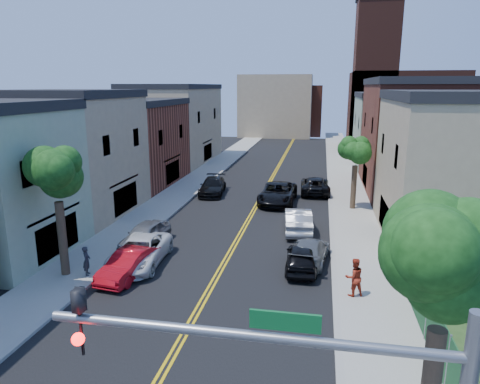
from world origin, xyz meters
The scene contains 28 objects.
sidewalk_left centered at (-7.90, 40.00, 0.07)m, with size 3.20×100.00×0.15m, color gray.
sidewalk_right centered at (7.90, 40.00, 0.07)m, with size 3.20×100.00×0.15m, color gray.
curb_left centered at (-6.15, 40.00, 0.07)m, with size 0.30×100.00×0.15m, color gray.
curb_right centered at (6.15, 40.00, 0.07)m, with size 0.30×100.00×0.15m, color gray.
bldg_left_tan_near centered at (-14.00, 25.00, 4.50)m, with size 9.00×10.00×9.00m, color #998466.
bldg_left_brick centered at (-14.00, 36.00, 4.00)m, with size 9.00×12.00×8.00m, color brown.
bldg_left_tan_far centered at (-14.00, 50.00, 4.75)m, with size 9.00×16.00×9.50m, color #998466.
bldg_right_tan centered at (14.00, 24.00, 4.50)m, with size 9.00×12.00×9.00m, color #998466.
bldg_right_brick centered at (14.00, 38.00, 5.00)m, with size 9.00×14.00×10.00m, color brown.
bldg_right_palegrn centered at (14.00, 52.00, 4.25)m, with size 9.00×12.00×8.50m, color gray.
church centered at (16.33, 67.07, 7.24)m, with size 16.20×14.20×22.60m.
backdrop_left centered at (-4.00, 82.00, 6.00)m, with size 14.00×8.00×12.00m, color #998466.
backdrop_center centered at (0.00, 86.00, 5.00)m, with size 10.00×8.00×10.00m, color brown.
fence_right centered at (9.50, 9.50, 1.10)m, with size 0.04×15.00×1.90m, color #143F1E.
tree_left_mid centered at (-7.88, 14.01, 6.58)m, with size 5.20×5.20×9.29m.
tree_right_corner centered at (7.93, 4.01, 7.31)m, with size 5.80×5.80×10.35m.
tree_right_far centered at (7.92, 30.01, 5.76)m, with size 4.40×4.40×8.03m.
red_sedan centered at (-4.55, 14.54, 0.71)m, with size 1.51×4.32×1.42m, color red.
white_pickup centered at (-4.65, 16.21, 0.77)m, with size 2.55×5.54×1.54m, color silver.
grey_car_left centered at (-5.49, 19.04, 0.76)m, with size 1.80×4.47×1.52m, color #585A60.
black_car_left centered at (-4.64, 33.05, 0.76)m, with size 2.14×5.27×1.53m, color black.
grey_car_right centered at (4.76, 18.26, 0.69)m, with size 1.94×4.76×1.38m, color #53565A.
black_car_right centered at (4.38, 17.19, 0.72)m, with size 1.71×4.25×1.45m, color black.
silver_car_right centered at (3.80, 23.69, 0.83)m, with size 1.76×5.06×1.67m, color #9FA1A6.
dark_car_right_far centered at (4.77, 35.15, 0.78)m, with size 2.60×5.64×1.57m, color black.
black_suv_lane centered at (1.68, 30.99, 0.87)m, with size 2.90×6.29×1.75m, color black.
pedestrian_left centered at (-6.70, 14.11, 0.94)m, with size 0.57×0.38×1.57m, color #23232A.
pedestrian_right centered at (6.96, 14.28, 1.08)m, with size 0.91×0.71×1.87m, color #9F2B18.
Camera 1 is at (5.14, -5.42, 9.86)m, focal length 32.63 mm.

